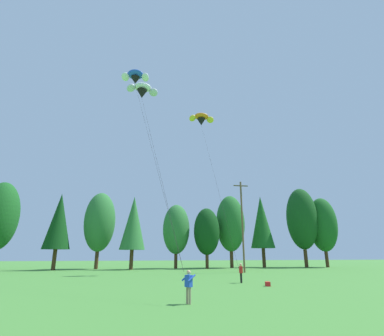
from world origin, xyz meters
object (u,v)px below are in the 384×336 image
at_px(parafoil_kite_high_white, 142,90).
at_px(parafoil_kite_mid_orange, 201,119).
at_px(kite_flyer_near, 189,284).
at_px(utility_pole, 242,223).
at_px(parafoil_kite_far_blue_white, 135,77).
at_px(picnic_cooler, 268,284).
at_px(kite_flyer_mid, 241,271).

xyz_separation_m(parafoil_kite_high_white, parafoil_kite_mid_orange, (9.02, 7.21, 0.28)).
bearing_deg(kite_flyer_near, utility_pole, 63.83).
bearing_deg(parafoil_kite_far_blue_white, picnic_cooler, -28.19).
xyz_separation_m(parafoil_kite_high_white, parafoil_kite_far_blue_white, (-0.86, -2.60, 0.10)).
xyz_separation_m(kite_flyer_mid, parafoil_kite_far_blue_white, (-10.49, 3.27, 20.95)).
distance_m(kite_flyer_mid, parafoil_kite_mid_orange, 24.87).
height_order(kite_flyer_mid, picnic_cooler, kite_flyer_mid).
xyz_separation_m(kite_flyer_near, parafoil_kite_mid_orange, (6.08, 23.73, 21.12)).
height_order(utility_pole, kite_flyer_near, utility_pole).
bearing_deg(parafoil_kite_mid_orange, kite_flyer_mid, -87.30).
bearing_deg(parafoil_kite_mid_orange, kite_flyer_near, -104.36).
height_order(utility_pole, picnic_cooler, utility_pole).
bearing_deg(kite_flyer_mid, kite_flyer_near, -122.18).
height_order(parafoil_kite_far_blue_white, picnic_cooler, parafoil_kite_far_blue_white).
height_order(utility_pole, parafoil_kite_far_blue_white, parafoil_kite_far_blue_white).
xyz_separation_m(kite_flyer_near, parafoil_kite_high_white, (-2.94, 16.52, 20.85)).
relative_size(utility_pole, parafoil_kite_far_blue_white, 0.61).
xyz_separation_m(parafoil_kite_far_blue_white, picnic_cooler, (11.68, -6.26, -21.77)).
height_order(utility_pole, kite_flyer_mid, utility_pole).
height_order(parafoil_kite_high_white, picnic_cooler, parafoil_kite_high_white).
bearing_deg(kite_flyer_near, parafoil_kite_far_blue_white, 105.26).
bearing_deg(parafoil_kite_high_white, parafoil_kite_mid_orange, 38.66).
distance_m(kite_flyer_mid, parafoil_kite_far_blue_white, 23.66).
distance_m(kite_flyer_near, picnic_cooler, 11.02).
height_order(kite_flyer_mid, parafoil_kite_high_white, parafoil_kite_high_white).
xyz_separation_m(parafoil_kite_high_white, picnic_cooler, (10.82, -8.86, -21.67)).
relative_size(utility_pole, kite_flyer_mid, 7.66).
relative_size(parafoil_kite_high_white, parafoil_kite_mid_orange, 0.97).
distance_m(utility_pole, parafoil_kite_high_white, 23.13).
relative_size(parafoil_kite_high_white, parafoil_kite_far_blue_white, 1.00).
height_order(kite_flyer_mid, parafoil_kite_far_blue_white, parafoil_kite_far_blue_white).
bearing_deg(picnic_cooler, kite_flyer_mid, 35.27).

